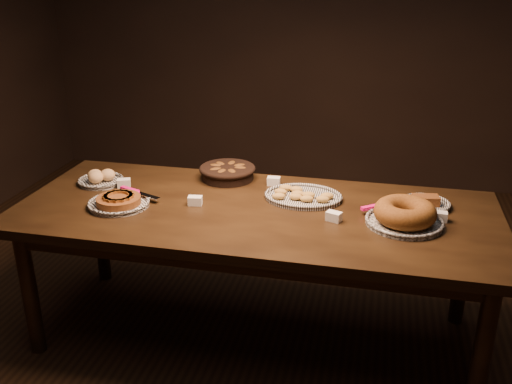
% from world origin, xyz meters
% --- Properties ---
extents(ground, '(5.00, 5.00, 0.00)m').
position_xyz_m(ground, '(0.00, 0.00, 0.00)').
color(ground, black).
rests_on(ground, ground).
extents(buffet_table, '(2.40, 1.00, 0.75)m').
position_xyz_m(buffet_table, '(0.00, 0.00, 0.68)').
color(buffet_table, black).
rests_on(buffet_table, ground).
extents(apple_tart_plate, '(0.34, 0.33, 0.06)m').
position_xyz_m(apple_tart_plate, '(-0.68, -0.11, 0.77)').
color(apple_tart_plate, white).
rests_on(apple_tart_plate, buffet_table).
extents(madeleine_platter, '(0.40, 0.33, 0.05)m').
position_xyz_m(madeleine_platter, '(0.21, 0.18, 0.77)').
color(madeleine_platter, black).
rests_on(madeleine_platter, buffet_table).
extents(bundt_cake_plate, '(0.39, 0.42, 0.11)m').
position_xyz_m(bundt_cake_plate, '(0.72, -0.02, 0.80)').
color(bundt_cake_plate, black).
rests_on(bundt_cake_plate, buffet_table).
extents(croissant_basket, '(0.34, 0.34, 0.08)m').
position_xyz_m(croissant_basket, '(-0.25, 0.38, 0.80)').
color(croissant_basket, black).
rests_on(croissant_basket, buffet_table).
extents(bread_roll_plate, '(0.25, 0.25, 0.08)m').
position_xyz_m(bread_roll_plate, '(-0.92, 0.16, 0.78)').
color(bread_roll_plate, white).
rests_on(bread_roll_plate, buffet_table).
extents(loaf_plate, '(0.25, 0.25, 0.06)m').
position_xyz_m(loaf_plate, '(0.83, 0.22, 0.77)').
color(loaf_plate, black).
rests_on(loaf_plate, buffet_table).
extents(tent_cards, '(1.73, 0.46, 0.04)m').
position_xyz_m(tent_cards, '(0.05, 0.09, 0.77)').
color(tent_cards, white).
rests_on(tent_cards, buffet_table).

